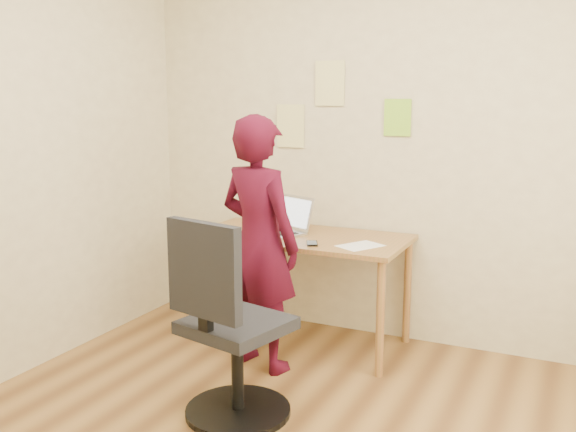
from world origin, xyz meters
The scene contains 10 objects.
room centered at (0.00, 0.00, 1.35)m, with size 3.58×3.58×2.78m.
desk centered at (-0.45, 1.38, 0.65)m, with size 1.40×0.70×0.74m.
laptop centered at (-0.58, 1.40, 0.79)m, with size 0.42×0.40×0.24m.
paper_sheet centered at (0.01, 1.26, 0.74)m, with size 0.19×0.27×0.00m, color white.
phone centered at (-0.28, 1.17, 0.75)m, with size 0.12×0.15×0.01m.
wall_note_left centered at (-0.69, 1.74, 1.43)m, with size 0.21×0.00×0.30m, color #EBE18C.
wall_note_mid centered at (-0.40, 1.74, 1.73)m, with size 0.21×0.00×0.30m, color #EBE18C.
wall_note_right centered at (0.08, 1.74, 1.50)m, with size 0.18×0.00×0.24m, color #94D930.
office_chair centered at (-0.34, 0.25, 0.45)m, with size 0.56×0.57×1.06m.
person centered at (-0.51, 0.92, 0.77)m, with size 0.56×0.37×1.54m, color #3D0817.
Camera 1 is at (1.25, -2.39, 1.65)m, focal length 40.00 mm.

